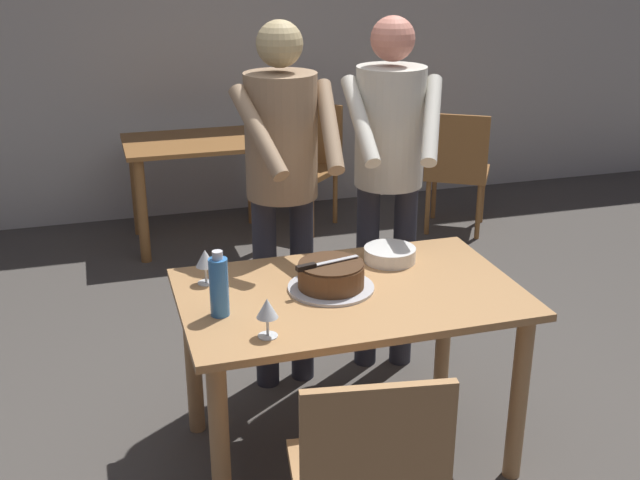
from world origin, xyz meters
TOP-DOWN VIEW (x-y plane):
  - ground_plane at (0.00, 0.00)m, footprint 14.00×14.00m
  - back_wall at (0.00, 3.34)m, footprint 10.00×0.12m
  - main_dining_table at (0.00, 0.00)m, footprint 1.32×0.83m
  - cake_on_platter at (-0.07, 0.03)m, footprint 0.34×0.34m
  - cake_knife at (-0.14, 0.02)m, footprint 0.27×0.08m
  - plate_stack at (0.26, 0.23)m, footprint 0.22×0.22m
  - wine_glass_near at (-0.39, -0.28)m, footprint 0.08×0.08m
  - wine_glass_far at (-0.53, 0.23)m, footprint 0.08×0.08m
  - water_bottle at (-0.52, -0.07)m, footprint 0.07×0.07m
  - person_cutting_cake at (-0.11, 0.63)m, footprint 0.47×0.56m
  - person_standing_beside at (0.41, 0.66)m, footprint 0.47×0.58m
  - chair_near_side at (-0.21, -0.79)m, footprint 0.50×0.50m
  - background_table at (-0.21, 2.64)m, footprint 1.00×0.70m
  - background_chair_0 at (0.61, 2.79)m, footprint 0.62×0.62m
  - background_chair_1 at (1.59, 2.31)m, footprint 0.61×0.61m

SIDE VIEW (x-z plane):
  - ground_plane at x=0.00m, z-range 0.00..0.00m
  - chair_near_side at x=-0.21m, z-range 0.04..0.94m
  - background_chair_0 at x=0.61m, z-range 0.04..0.94m
  - background_chair_1 at x=1.59m, z-range 0.04..0.94m
  - background_table at x=-0.21m, z-range 0.21..0.95m
  - main_dining_table at x=0.00m, z-range 0.25..1.00m
  - plate_stack at x=0.26m, z-range 0.75..0.81m
  - cake_on_platter at x=-0.07m, z-range 0.75..0.86m
  - wine_glass_near at x=-0.39m, z-range 0.78..0.92m
  - wine_glass_far at x=-0.53m, z-range 0.78..0.92m
  - water_bottle at x=-0.52m, z-range 0.74..0.99m
  - cake_knife at x=-0.14m, z-range 0.86..0.88m
  - person_cutting_cake at x=-0.11m, z-range 0.22..1.94m
  - person_standing_beside at x=0.41m, z-range 0.22..1.94m
  - back_wall at x=0.00m, z-range 0.00..2.70m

